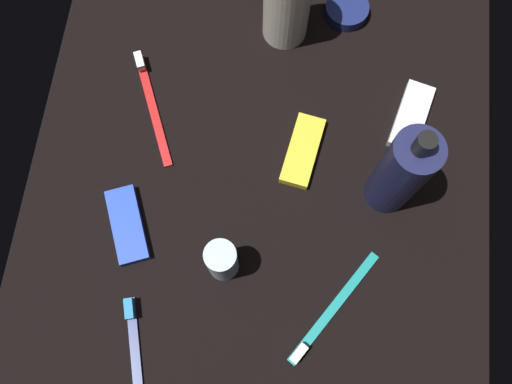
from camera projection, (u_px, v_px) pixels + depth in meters
ground_plane at (256, 199)px, 75.79cm from camera, size 84.00×64.00×1.20cm
lotion_bottle at (401, 173)px, 67.17cm from camera, size 6.01×6.01×19.62cm
deodorant_stick at (222, 261)px, 68.40cm from camera, size 4.00×4.00×8.70cm
toothbrush_teal at (329, 314)px, 70.22cm from camera, size 15.74×10.83×2.10cm
toothbrush_red at (151, 102)px, 78.64cm from camera, size 16.98×8.29×2.10cm
toothbrush_navy at (135, 360)px, 68.61cm from camera, size 17.65×6.04×2.10cm
snack_bar_yellow at (303, 151)px, 76.37cm from camera, size 10.93×5.71×1.50cm
snack_bar_blue at (127, 225)px, 73.37cm from camera, size 11.14×7.66×1.50cm
snack_bar_white at (411, 117)px, 77.83cm from camera, size 11.07×6.44×1.50cm
cream_tin_left at (347, 10)px, 82.57cm from camera, size 6.55×6.55×1.87cm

